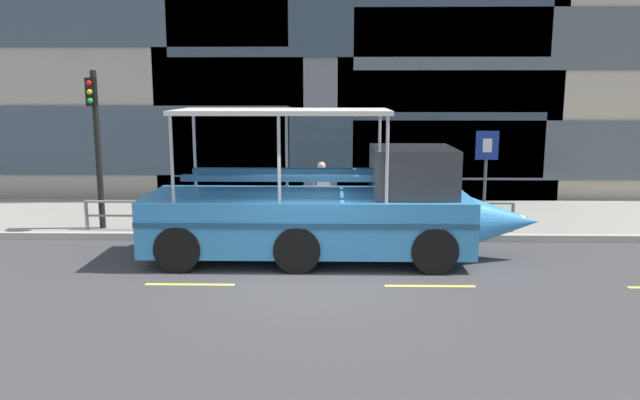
{
  "coord_description": "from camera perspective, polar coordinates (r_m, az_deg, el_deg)",
  "views": [
    {
      "loc": [
        0.46,
        -12.31,
        3.88
      ],
      "look_at": [
        0.16,
        1.82,
        1.3
      ],
      "focal_mm": 34.5,
      "sensor_mm": 36.0,
      "label": 1
    }
  ],
  "objects": [
    {
      "name": "ground_plane",
      "position": [
        12.91,
        -0.89,
        -7.14
      ],
      "size": [
        120.0,
        120.0,
        0.0
      ],
      "primitive_type": "plane",
      "color": "#3D3D3F"
    },
    {
      "name": "sidewalk",
      "position": [
        18.31,
        -0.25,
        -1.6
      ],
      "size": [
        32.0,
        4.8,
        0.18
      ],
      "primitive_type": "cube",
      "color": "gray",
      "rests_on": "ground_plane"
    },
    {
      "name": "curb_edge",
      "position": [
        15.88,
        -0.48,
        -3.46
      ],
      "size": [
        32.0,
        0.18,
        0.18
      ],
      "primitive_type": "cube",
      "color": "#B2ADA3",
      "rests_on": "ground_plane"
    },
    {
      "name": "lane_centreline",
      "position": [
        12.38,
        -0.99,
        -7.91
      ],
      "size": [
        25.8,
        0.12,
        0.01
      ],
      "color": "#DBD64C",
      "rests_on": "ground_plane"
    },
    {
      "name": "curb_guardrail",
      "position": [
        16.1,
        -2.05,
        -0.99
      ],
      "size": [
        11.29,
        0.09,
        0.79
      ],
      "color": "gray",
      "rests_on": "sidewalk"
    },
    {
      "name": "traffic_light_pole",
      "position": [
        17.1,
        -20.06,
        5.75
      ],
      "size": [
        0.24,
        0.46,
        4.15
      ],
      "color": "black",
      "rests_on": "sidewalk"
    },
    {
      "name": "parking_sign",
      "position": [
        16.91,
        15.15,
        3.4
      ],
      "size": [
        0.6,
        0.12,
        2.59
      ],
      "color": "#4C4F54",
      "rests_on": "sidewalk"
    },
    {
      "name": "duck_tour_boat",
      "position": [
        14.01,
        1.0,
        -1.06
      ],
      "size": [
        9.08,
        2.52,
        3.42
      ],
      "color": "#388CD1",
      "rests_on": "ground_plane"
    },
    {
      "name": "pedestrian_near_bow",
      "position": [
        17.47,
        10.97,
        1.45
      ],
      "size": [
        0.51,
        0.24,
        1.75
      ],
      "color": "#1E2338",
      "rests_on": "sidewalk"
    },
    {
      "name": "pedestrian_mid_left",
      "position": [
        17.25,
        0.14,
        1.37
      ],
      "size": [
        0.46,
        0.28,
        1.67
      ],
      "color": "black",
      "rests_on": "sidewalk"
    }
  ]
}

